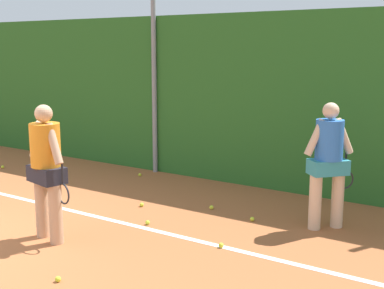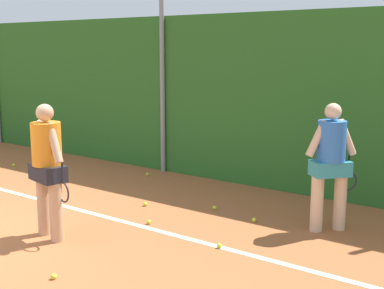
{
  "view_description": "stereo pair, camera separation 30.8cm",
  "coord_description": "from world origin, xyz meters",
  "px_view_note": "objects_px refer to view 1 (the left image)",
  "views": [
    {
      "loc": [
        6.46,
        -3.37,
        2.56
      ],
      "look_at": [
        2.67,
        2.4,
        1.27
      ],
      "focal_mm": 48.49,
      "sensor_mm": 36.0,
      "label": 1
    },
    {
      "loc": [
        6.72,
        -3.2,
        2.56
      ],
      "look_at": [
        2.67,
        2.4,
        1.27
      ],
      "focal_mm": 48.49,
      "sensor_mm": 36.0,
      "label": 2
    }
  ],
  "objects_px": {
    "tennis_ball_10": "(3,167)",
    "tennis_ball_5": "(147,223)",
    "tennis_ball_1": "(58,279)",
    "tennis_ball_6": "(211,207)",
    "tennis_ball_12": "(140,175)",
    "tennis_ball_11": "(252,219)",
    "tennis_ball_0": "(221,245)",
    "player_midcourt": "(329,159)",
    "tennis_ball_7": "(142,205)",
    "player_foreground_near": "(46,166)"
  },
  "relations": [
    {
      "from": "tennis_ball_10",
      "to": "tennis_ball_5",
      "type": "bearing_deg",
      "value": -13.21
    },
    {
      "from": "tennis_ball_1",
      "to": "tennis_ball_6",
      "type": "xyz_separation_m",
      "value": [
        0.07,
        3.19,
        0.0
      ]
    },
    {
      "from": "tennis_ball_12",
      "to": "tennis_ball_6",
      "type": "bearing_deg",
      "value": -24.5
    },
    {
      "from": "tennis_ball_11",
      "to": "tennis_ball_5",
      "type": "bearing_deg",
      "value": -140.87
    },
    {
      "from": "tennis_ball_0",
      "to": "tennis_ball_5",
      "type": "bearing_deg",
      "value": 172.63
    },
    {
      "from": "player_midcourt",
      "to": "tennis_ball_10",
      "type": "bearing_deg",
      "value": 133.47
    },
    {
      "from": "tennis_ball_0",
      "to": "tennis_ball_5",
      "type": "relative_size",
      "value": 1.0
    },
    {
      "from": "player_midcourt",
      "to": "tennis_ball_7",
      "type": "xyz_separation_m",
      "value": [
        -2.86,
        -0.67,
        -0.99
      ]
    },
    {
      "from": "tennis_ball_5",
      "to": "tennis_ball_7",
      "type": "bearing_deg",
      "value": 134.27
    },
    {
      "from": "player_foreground_near",
      "to": "tennis_ball_11",
      "type": "distance_m",
      "value": 3.09
    },
    {
      "from": "tennis_ball_5",
      "to": "tennis_ball_7",
      "type": "height_order",
      "value": "same"
    },
    {
      "from": "tennis_ball_7",
      "to": "tennis_ball_10",
      "type": "relative_size",
      "value": 1.0
    },
    {
      "from": "tennis_ball_10",
      "to": "tennis_ball_0",
      "type": "bearing_deg",
      "value": -11.96
    },
    {
      "from": "tennis_ball_6",
      "to": "player_foreground_near",
      "type": "bearing_deg",
      "value": -115.89
    },
    {
      "from": "player_foreground_near",
      "to": "tennis_ball_10",
      "type": "relative_size",
      "value": 27.87
    },
    {
      "from": "tennis_ball_6",
      "to": "tennis_ball_10",
      "type": "bearing_deg",
      "value": -179.96
    },
    {
      "from": "tennis_ball_6",
      "to": "tennis_ball_7",
      "type": "relative_size",
      "value": 1.0
    },
    {
      "from": "player_foreground_near",
      "to": "tennis_ball_6",
      "type": "height_order",
      "value": "player_foreground_near"
    },
    {
      "from": "tennis_ball_5",
      "to": "tennis_ball_0",
      "type": "bearing_deg",
      "value": -7.37
    },
    {
      "from": "tennis_ball_5",
      "to": "tennis_ball_1",
      "type": "bearing_deg",
      "value": -80.5
    },
    {
      "from": "player_midcourt",
      "to": "player_foreground_near",
      "type": "bearing_deg",
      "value": 172.39
    },
    {
      "from": "tennis_ball_1",
      "to": "tennis_ball_7",
      "type": "relative_size",
      "value": 1.0
    },
    {
      "from": "tennis_ball_7",
      "to": "tennis_ball_10",
      "type": "height_order",
      "value": "same"
    },
    {
      "from": "tennis_ball_0",
      "to": "tennis_ball_12",
      "type": "bearing_deg",
      "value": 144.01
    },
    {
      "from": "tennis_ball_6",
      "to": "tennis_ball_10",
      "type": "distance_m",
      "value": 5.27
    },
    {
      "from": "tennis_ball_0",
      "to": "tennis_ball_1",
      "type": "relative_size",
      "value": 1.0
    },
    {
      "from": "tennis_ball_5",
      "to": "tennis_ball_11",
      "type": "relative_size",
      "value": 1.0
    },
    {
      "from": "tennis_ball_10",
      "to": "tennis_ball_1",
      "type": "bearing_deg",
      "value": -31.45
    },
    {
      "from": "player_midcourt",
      "to": "tennis_ball_12",
      "type": "bearing_deg",
      "value": 119.89
    },
    {
      "from": "tennis_ball_10",
      "to": "tennis_ball_6",
      "type": "bearing_deg",
      "value": 0.04
    },
    {
      "from": "tennis_ball_6",
      "to": "tennis_ball_12",
      "type": "height_order",
      "value": "same"
    },
    {
      "from": "tennis_ball_5",
      "to": "tennis_ball_7",
      "type": "distance_m",
      "value": 0.9
    },
    {
      "from": "tennis_ball_0",
      "to": "tennis_ball_1",
      "type": "bearing_deg",
      "value": -118.47
    },
    {
      "from": "player_midcourt",
      "to": "tennis_ball_6",
      "type": "bearing_deg",
      "value": 137.33
    },
    {
      "from": "player_midcourt",
      "to": "tennis_ball_5",
      "type": "xyz_separation_m",
      "value": [
        -2.23,
        -1.31,
        -0.99
      ]
    },
    {
      "from": "player_midcourt",
      "to": "tennis_ball_5",
      "type": "bearing_deg",
      "value": 162.56
    },
    {
      "from": "tennis_ball_11",
      "to": "player_foreground_near",
      "type": "bearing_deg",
      "value": -131.66
    },
    {
      "from": "tennis_ball_0",
      "to": "tennis_ball_6",
      "type": "relative_size",
      "value": 1.0
    },
    {
      "from": "tennis_ball_10",
      "to": "tennis_ball_12",
      "type": "relative_size",
      "value": 1.0
    },
    {
      "from": "tennis_ball_5",
      "to": "tennis_ball_6",
      "type": "distance_m",
      "value": 1.22
    },
    {
      "from": "player_midcourt",
      "to": "tennis_ball_5",
      "type": "height_order",
      "value": "player_midcourt"
    },
    {
      "from": "player_midcourt",
      "to": "tennis_ball_10",
      "type": "xyz_separation_m",
      "value": [
        -7.09,
        -0.17,
        -0.99
      ]
    },
    {
      "from": "player_foreground_near",
      "to": "tennis_ball_12",
      "type": "distance_m",
      "value": 3.75
    },
    {
      "from": "tennis_ball_1",
      "to": "tennis_ball_11",
      "type": "bearing_deg",
      "value": 73.89
    },
    {
      "from": "tennis_ball_6",
      "to": "player_midcourt",
      "type": "bearing_deg",
      "value": 5.24
    },
    {
      "from": "tennis_ball_5",
      "to": "tennis_ball_11",
      "type": "height_order",
      "value": "same"
    },
    {
      "from": "tennis_ball_1",
      "to": "tennis_ball_10",
      "type": "relative_size",
      "value": 1.0
    },
    {
      "from": "player_midcourt",
      "to": "tennis_ball_7",
      "type": "bearing_deg",
      "value": 145.32
    },
    {
      "from": "tennis_ball_1",
      "to": "tennis_ball_5",
      "type": "height_order",
      "value": "same"
    },
    {
      "from": "tennis_ball_1",
      "to": "tennis_ball_5",
      "type": "bearing_deg",
      "value": 99.5
    }
  ]
}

